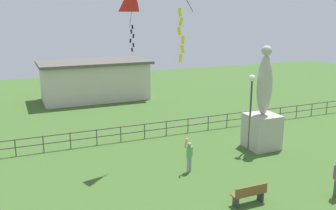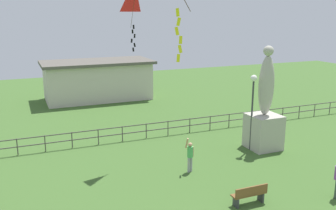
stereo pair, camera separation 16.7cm
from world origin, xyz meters
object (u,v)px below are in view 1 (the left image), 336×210
(statue_monument, at_px, (263,117))
(lamppost, at_px, (251,96))
(park_bench, at_px, (249,194))
(person_0, at_px, (189,155))

(statue_monument, height_order, lamppost, statue_monument)
(lamppost, height_order, park_bench, lamppost)
(statue_monument, xyz_separation_m, person_0, (-5.32, -1.39, -0.95))
(statue_monument, bearing_deg, person_0, -165.34)
(lamppost, height_order, person_0, lamppost)
(park_bench, distance_m, person_0, 3.96)
(person_0, bearing_deg, park_bench, -78.08)
(statue_monument, xyz_separation_m, lamppost, (-0.82, 0.05, 1.30))
(statue_monument, xyz_separation_m, park_bench, (-4.51, -5.25, -1.37))
(park_bench, xyz_separation_m, person_0, (-0.81, 3.85, 0.42))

